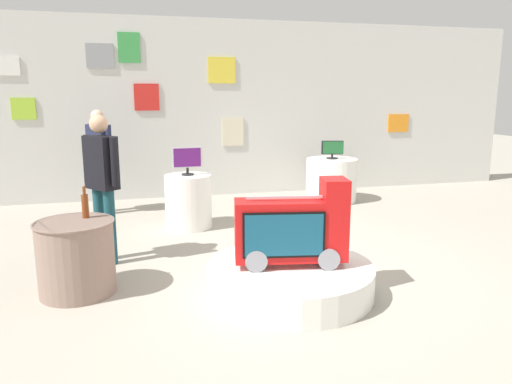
% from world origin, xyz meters
% --- Properties ---
extents(ground_plane, '(30.00, 30.00, 0.00)m').
position_xyz_m(ground_plane, '(0.00, 0.00, 0.00)').
color(ground_plane, '#A8A091').
extents(back_wall_display, '(11.85, 0.13, 3.22)m').
position_xyz_m(back_wall_display, '(-0.01, 4.26, 1.61)').
color(back_wall_display, silver).
rests_on(back_wall_display, ground).
extents(main_display_pedestal, '(1.61, 1.61, 0.29)m').
position_xyz_m(main_display_pedestal, '(-0.28, -0.53, 0.14)').
color(main_display_pedestal, white).
rests_on(main_display_pedestal, ground).
extents(novelty_firetruck_tv, '(1.09, 0.53, 0.83)m').
position_xyz_m(novelty_firetruck_tv, '(-0.27, -0.54, 0.63)').
color(novelty_firetruck_tv, gray).
rests_on(novelty_firetruck_tv, main_display_pedestal).
extents(display_pedestal_left_rear, '(0.66, 0.66, 0.76)m').
position_xyz_m(display_pedestal_left_rear, '(-0.96, 2.07, 0.38)').
color(display_pedestal_left_rear, white).
rests_on(display_pedestal_left_rear, ground).
extents(tv_on_left_rear, '(0.41, 0.17, 0.40)m').
position_xyz_m(tv_on_left_rear, '(-0.96, 2.06, 0.99)').
color(tv_on_left_rear, black).
rests_on(tv_on_left_rear, display_pedestal_left_rear).
extents(display_pedestal_center_rear, '(0.90, 0.90, 0.76)m').
position_xyz_m(display_pedestal_center_rear, '(1.72, 3.19, 0.38)').
color(display_pedestal_center_rear, white).
rests_on(display_pedestal_center_rear, ground).
extents(tv_on_center_rear, '(0.38, 0.20, 0.32)m').
position_xyz_m(tv_on_center_rear, '(1.72, 3.19, 0.93)').
color(tv_on_center_rear, black).
rests_on(tv_on_center_rear, display_pedestal_center_rear).
extents(side_table_round, '(0.74, 0.74, 0.71)m').
position_xyz_m(side_table_round, '(-2.27, -0.02, 0.37)').
color(side_table_round, gray).
rests_on(side_table_round, ground).
extents(bottle_on_side_table, '(0.07, 0.07, 0.31)m').
position_xyz_m(bottle_on_side_table, '(-2.17, 0.10, 0.84)').
color(bottle_on_side_table, brown).
rests_on(bottle_on_side_table, side_table_round).
extents(shopper_browsing_near_truck, '(0.39, 0.46, 1.67)m').
position_xyz_m(shopper_browsing_near_truck, '(-2.04, 0.82, 0.98)').
color(shopper_browsing_near_truck, '#194751').
rests_on(shopper_browsing_near_truck, ground).
extents(shopper_browsing_rear, '(0.40, 0.44, 1.65)m').
position_xyz_m(shopper_browsing_rear, '(-2.21, 3.25, 0.96)').
color(shopper_browsing_rear, black).
rests_on(shopper_browsing_rear, ground).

